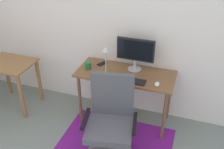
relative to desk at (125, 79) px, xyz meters
The scene contains 11 objects.
wall_back 0.73m from the desk, 72.08° to the left, with size 6.00×0.10×2.60m, color white.
area_rug 0.91m from the desk, 86.89° to the right, with size 1.42×1.22×0.01m, color #731A80.
desk is the anchor object (origin of this frame).
monitor 0.40m from the desk, 56.70° to the left, with size 0.49×0.18×0.44m.
keyboard 0.22m from the desk, 62.54° to the right, with size 0.43×0.13×0.02m, color black.
computer_mouse 0.48m from the desk, 19.61° to the right, with size 0.06×0.10×0.03m, color white.
coffee_cup 0.53m from the desk, behind, with size 0.09×0.09×0.09m, color #226633.
cell_phone 0.41m from the desk, 160.32° to the left, with size 0.07×0.14×0.01m, color black.
desk_lamp 0.45m from the desk, 143.87° to the right, with size 0.11×0.11×0.41m.
office_chair 0.70m from the desk, 88.16° to the right, with size 0.66×0.61×1.03m.
side_table 1.69m from the desk, behind, with size 0.67×0.53×0.73m.
Camera 1 is at (0.67, -0.97, 2.48)m, focal length 41.72 mm.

